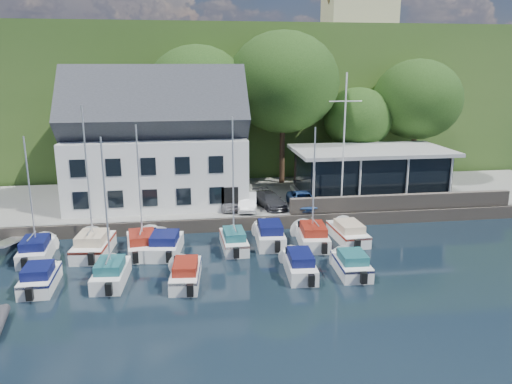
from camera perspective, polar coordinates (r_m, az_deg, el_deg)
ground at (r=27.61m, az=2.72°, el=-11.65°), size 180.00×180.00×0.00m
quay at (r=43.67m, az=-1.64°, el=-1.00°), size 60.00×13.00×1.00m
quay_face at (r=37.50m, az=-0.47°, el=-3.62°), size 60.00×0.30×1.00m
hillside at (r=86.55m, az=-5.21°, el=11.66°), size 160.00×75.00×16.00m
field_patch at (r=95.27m, az=-0.59°, el=16.87°), size 50.00×30.00×0.30m
farmhouse at (r=81.29m, az=11.71°, el=19.80°), size 10.40×7.00×8.20m
harbor_building at (r=41.43m, az=-11.22°, el=4.75°), size 14.40×8.20×8.70m
club_pavilion at (r=44.26m, az=12.87°, el=2.24°), size 13.20×7.20×4.10m
seawall at (r=40.87m, az=16.35°, el=-1.08°), size 18.00×0.50×1.20m
gangway at (r=37.32m, az=-26.13°, el=-6.07°), size 1.20×6.00×1.40m
car_silver at (r=39.56m, az=-3.63°, el=-0.97°), size 2.63×4.02×1.27m
car_white at (r=39.25m, az=-0.97°, el=-1.04°), size 1.94×4.10×1.30m
car_dgrey at (r=39.84m, az=1.57°, el=-0.90°), size 2.66×4.38×1.19m
car_blue at (r=39.96m, az=5.37°, el=-0.83°), size 1.51×3.77×1.29m
flagpole at (r=38.72m, az=10.00°, el=5.51°), size 2.53×0.20×10.53m
tree_1 at (r=47.09m, az=-17.15°, el=6.32°), size 7.30×7.30×9.98m
tree_2 at (r=47.07m, az=-6.61°, el=8.63°), size 9.42×9.42×12.87m
tree_3 at (r=47.21m, az=3.07°, el=9.49°), size 10.35×10.35×14.14m
tree_4 at (r=49.34m, az=11.46°, el=6.44°), size 6.59×6.59×9.00m
tree_5 at (r=51.35m, az=17.77°, el=7.83°), size 8.51×8.51×11.64m
boat_r1_0 at (r=33.98m, az=-24.42°, el=-0.04°), size 2.25×5.75×8.79m
boat_r1_1 at (r=33.27m, az=-18.63°, el=0.85°), size 2.82×6.15×9.50m
boat_r1_2 at (r=32.86m, az=-13.17°, el=0.46°), size 2.88×6.19×8.81m
boat_r1_3 at (r=33.47m, az=-10.35°, el=-5.73°), size 2.89×5.75×1.45m
boat_r1_4 at (r=32.78m, az=-2.62°, el=0.46°), size 1.87×5.79×8.44m
boat_r1_5 at (r=34.70m, az=1.57°, el=-4.65°), size 2.32×6.04×1.57m
boat_r1_6 at (r=33.70m, az=6.63°, el=1.33°), size 2.58×6.30×9.08m
boat_r1_7 at (r=35.97m, az=10.45°, el=-4.36°), size 2.26×6.21×1.37m
boat_r2_0 at (r=30.55m, az=-23.49°, el=-8.80°), size 1.93×5.01×1.40m
boat_r2_1 at (r=28.71m, az=-16.75°, el=-2.02°), size 2.21×5.53×8.61m
boat_r2_2 at (r=29.01m, az=-8.04°, el=-8.95°), size 2.24×5.83×1.37m
boat_r2_3 at (r=30.02m, az=4.98°, el=-7.98°), size 2.09×6.09×1.42m
boat_r2_4 at (r=30.48m, az=10.85°, el=-7.88°), size 2.10×5.05×1.38m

